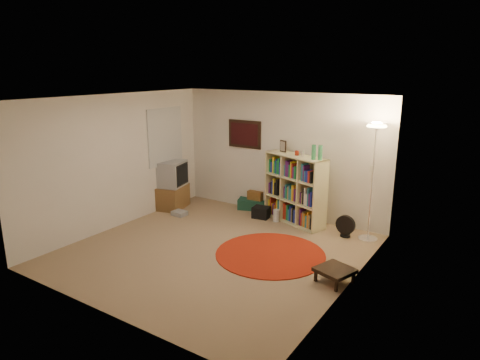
# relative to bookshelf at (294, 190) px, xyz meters

# --- Properties ---
(room) EXTENTS (4.54, 4.54, 2.54)m
(room) POSITION_rel_bookshelf_xyz_m (-0.52, -1.92, 0.61)
(room) COLOR #947757
(room) RESTS_ON ground
(bookshelf) EXTENTS (1.40, 0.81, 1.61)m
(bookshelf) POSITION_rel_bookshelf_xyz_m (0.00, 0.00, 0.00)
(bookshelf) COLOR beige
(bookshelf) RESTS_ON ground
(floor_lamp) EXTENTS (0.48, 0.48, 2.09)m
(floor_lamp) POSITION_rel_bookshelf_xyz_m (1.51, -0.12, 1.08)
(floor_lamp) COLOR white
(floor_lamp) RESTS_ON ground
(floor_fan) EXTENTS (0.35, 0.20, 0.40)m
(floor_fan) POSITION_rel_bookshelf_xyz_m (1.13, -0.20, -0.45)
(floor_fan) COLOR black
(floor_fan) RESTS_ON ground
(tv_stand) EXTENTS (0.65, 0.81, 1.03)m
(tv_stand) POSITION_rel_bookshelf_xyz_m (-2.58, -0.65, -0.15)
(tv_stand) COLOR brown
(tv_stand) RESTS_ON ground
(dvd_box) EXTENTS (0.29, 0.24, 0.09)m
(dvd_box) POSITION_rel_bookshelf_xyz_m (-2.13, -0.96, -0.60)
(dvd_box) COLOR #A1A1A5
(dvd_box) RESTS_ON ground
(suitcase) EXTENTS (0.80, 0.66, 0.22)m
(suitcase) POSITION_rel_bookshelf_xyz_m (-1.07, 0.29, -0.54)
(suitcase) COLOR #163D2E
(suitcase) RESTS_ON ground
(wicker_basket) EXTENTS (0.34, 0.25, 0.19)m
(wicker_basket) POSITION_rel_bookshelf_xyz_m (-1.02, 0.26, -0.34)
(wicker_basket) COLOR brown
(wicker_basket) RESTS_ON suitcase
(duffel_bag) EXTENTS (0.36, 0.32, 0.23)m
(duffel_bag) POSITION_rel_bookshelf_xyz_m (-0.65, -0.15, -0.54)
(duffel_bag) COLOR black
(duffel_bag) RESTS_ON ground
(paper_towel) EXTENTS (0.13, 0.13, 0.24)m
(paper_towel) POSITION_rel_bookshelf_xyz_m (-0.29, -0.19, -0.53)
(paper_towel) COLOR silver
(paper_towel) RESTS_ON ground
(red_rug) EXTENTS (1.79, 1.79, 0.02)m
(red_rug) POSITION_rel_bookshelf_xyz_m (0.37, -1.60, -0.64)
(red_rug) COLOR maroon
(red_rug) RESTS_ON ground
(side_table) EXTENTS (0.59, 0.59, 0.21)m
(side_table) POSITION_rel_bookshelf_xyz_m (1.59, -1.92, -0.47)
(side_table) COLOR black
(side_table) RESTS_ON ground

